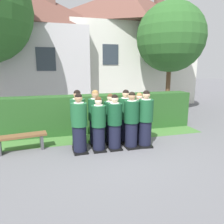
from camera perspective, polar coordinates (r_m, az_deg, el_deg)
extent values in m
plane|color=slate|center=(6.26, 0.65, -9.93)|extent=(60.00, 60.00, 0.00)
cylinder|color=black|center=(5.96, -8.73, -7.29)|extent=(0.37, 0.37, 0.77)
cube|color=black|center=(6.08, -8.62, -10.48)|extent=(0.40, 0.49, 0.05)
cylinder|color=#1E5B33|center=(5.76, -8.96, -0.70)|extent=(0.43, 0.43, 0.63)
cylinder|color=white|center=(5.70, -9.06, 2.46)|extent=(0.27, 0.27, 0.03)
cube|color=#236038|center=(5.94, -9.31, 0.92)|extent=(0.04, 0.01, 0.28)
sphere|color=tan|center=(5.68, -9.10, 3.69)|extent=(0.22, 0.22, 0.22)
sphere|color=black|center=(5.67, -9.12, 4.06)|extent=(0.20, 0.20, 0.20)
cylinder|color=black|center=(6.02, -3.58, -7.19)|extent=(0.34, 0.34, 0.72)
cube|color=black|center=(6.14, -3.54, -10.14)|extent=(0.37, 0.45, 0.05)
cylinder|color=#19512D|center=(5.84, -3.67, -1.10)|extent=(0.41, 0.41, 0.59)
cylinder|color=white|center=(5.78, -3.71, 1.82)|extent=(0.25, 0.25, 0.03)
cube|color=#236038|center=(6.00, -4.04, 0.41)|extent=(0.04, 0.01, 0.26)
sphere|color=beige|center=(5.76, -3.73, 2.96)|extent=(0.20, 0.20, 0.20)
sphere|color=#472D19|center=(5.75, -3.73, 3.31)|extent=(0.19, 0.19, 0.19)
cylinder|color=black|center=(6.13, 0.71, -6.71)|extent=(0.35, 0.35, 0.74)
cube|color=black|center=(6.25, 0.71, -9.70)|extent=(0.37, 0.46, 0.05)
cylinder|color=#144728|center=(5.95, 0.73, -0.54)|extent=(0.42, 0.42, 0.61)
cylinder|color=white|center=(5.89, 0.74, 2.41)|extent=(0.26, 0.26, 0.03)
cube|color=#236038|center=(6.11, 0.21, 0.97)|extent=(0.04, 0.01, 0.27)
sphere|color=beige|center=(5.87, 0.74, 3.56)|extent=(0.21, 0.21, 0.21)
sphere|color=black|center=(5.86, 0.74, 3.91)|extent=(0.19, 0.19, 0.19)
cylinder|color=black|center=(6.27, 5.23, -6.20)|extent=(0.37, 0.37, 0.77)
cube|color=black|center=(6.39, 5.17, -9.26)|extent=(0.40, 0.49, 0.05)
cylinder|color=#144728|center=(6.08, 5.36, 0.07)|extent=(0.43, 0.43, 0.63)
cylinder|color=white|center=(6.03, 5.42, 3.06)|extent=(0.27, 0.27, 0.03)
cube|color=gold|center=(6.25, 4.64, 1.58)|extent=(0.04, 0.01, 0.28)
sphere|color=tan|center=(6.01, 5.44, 4.23)|extent=(0.22, 0.22, 0.22)
sphere|color=black|center=(6.00, 5.45, 4.59)|extent=(0.20, 0.20, 0.20)
cylinder|color=black|center=(6.42, 8.95, -5.79)|extent=(0.37, 0.37, 0.78)
cube|color=black|center=(6.54, 8.84, -8.84)|extent=(0.44, 0.53, 0.05)
cylinder|color=#19512D|center=(6.24, 9.16, 0.44)|extent=(0.44, 0.44, 0.64)
cylinder|color=white|center=(6.18, 9.27, 3.41)|extent=(0.27, 0.27, 0.03)
cube|color=gold|center=(6.41, 8.62, 1.95)|extent=(0.04, 0.02, 0.28)
sphere|color=tan|center=(6.16, 9.31, 4.56)|extent=(0.22, 0.22, 0.22)
sphere|color=black|center=(6.16, 9.32, 4.92)|extent=(0.20, 0.20, 0.20)
cube|color=white|center=(6.52, 8.37, 0.11)|extent=(0.15, 0.03, 0.20)
cylinder|color=black|center=(6.48, -9.10, -5.61)|extent=(0.37, 0.37, 0.78)
cube|color=black|center=(6.60, -8.99, -8.64)|extent=(0.44, 0.53, 0.05)
cylinder|color=#1E5B33|center=(6.30, -9.31, 0.59)|extent=(0.44, 0.44, 0.65)
cylinder|color=white|center=(6.25, -9.42, 3.55)|extent=(0.27, 0.27, 0.03)
cube|color=gold|center=(6.49, -9.37, 2.08)|extent=(0.04, 0.02, 0.28)
sphere|color=tan|center=(6.23, -9.46, 4.69)|extent=(0.22, 0.22, 0.22)
sphere|color=black|center=(6.22, -9.47, 5.04)|extent=(0.20, 0.20, 0.20)
cube|color=white|center=(6.60, -9.30, 0.25)|extent=(0.15, 0.02, 0.20)
cylinder|color=black|center=(6.51, -4.41, -5.44)|extent=(0.37, 0.37, 0.78)
cube|color=black|center=(6.63, -4.36, -8.44)|extent=(0.41, 0.50, 0.05)
cylinder|color=#19512D|center=(6.33, -4.52, 0.69)|extent=(0.44, 0.44, 0.64)
cylinder|color=white|center=(6.27, -4.57, 3.61)|extent=(0.27, 0.27, 0.03)
cube|color=#236038|center=(6.51, -4.98, 2.15)|extent=(0.04, 0.01, 0.28)
sphere|color=tan|center=(6.26, -4.59, 4.74)|extent=(0.22, 0.22, 0.22)
sphere|color=olive|center=(6.25, -4.59, 5.09)|extent=(0.20, 0.20, 0.20)
cube|color=white|center=(6.62, -5.08, 0.33)|extent=(0.15, 0.01, 0.20)
cylinder|color=black|center=(6.62, -0.44, -5.36)|extent=(0.34, 0.34, 0.72)
cube|color=black|center=(6.73, -0.43, -8.08)|extent=(0.38, 0.46, 0.05)
cylinder|color=#144728|center=(6.45, -0.45, 0.21)|extent=(0.41, 0.41, 0.59)
cylinder|color=white|center=(6.40, -0.45, 2.86)|extent=(0.25, 0.25, 0.03)
cube|color=#236038|center=(6.61, -0.82, 1.56)|extent=(0.04, 0.01, 0.26)
sphere|color=beige|center=(6.38, -0.45, 3.90)|extent=(0.20, 0.20, 0.20)
sphere|color=#472D19|center=(6.37, -0.46, 4.21)|extent=(0.19, 0.19, 0.19)
cube|color=white|center=(6.72, -0.94, -0.08)|extent=(0.15, 0.01, 0.20)
cylinder|color=black|center=(6.70, 3.64, -4.93)|extent=(0.37, 0.37, 0.77)
cube|color=black|center=(6.82, 3.60, -7.83)|extent=(0.42, 0.51, 0.05)
cylinder|color=#19512D|center=(6.53, 3.72, 0.99)|extent=(0.44, 0.44, 0.64)
cylinder|color=white|center=(6.47, 3.76, 3.80)|extent=(0.27, 0.27, 0.03)
cube|color=#236038|center=(6.70, 3.27, 2.39)|extent=(0.04, 0.01, 0.28)
sphere|color=tan|center=(6.46, 3.78, 4.89)|extent=(0.22, 0.22, 0.22)
sphere|color=black|center=(6.45, 3.78, 5.22)|extent=(0.20, 0.20, 0.20)
cylinder|color=black|center=(6.85, 7.21, -4.84)|extent=(0.34, 0.34, 0.72)
cube|color=black|center=(6.96, 7.14, -7.49)|extent=(0.37, 0.45, 0.05)
cylinder|color=#AD191E|center=(6.69, 7.36, 0.56)|extent=(0.41, 0.41, 0.60)
cylinder|color=white|center=(6.64, 7.43, 3.12)|extent=(0.25, 0.25, 0.03)
cube|color=navy|center=(6.84, 6.74, 1.85)|extent=(0.04, 0.01, 0.26)
sphere|color=beige|center=(6.62, 7.46, 4.12)|extent=(0.20, 0.20, 0.20)
sphere|color=olive|center=(6.61, 7.47, 4.42)|extent=(0.19, 0.19, 0.19)
cube|color=#285623|center=(7.81, -3.24, -0.23)|extent=(7.10, 0.70, 1.36)
cube|color=silver|center=(12.79, -25.14, 10.31)|extent=(7.78, 3.61, 4.38)
pyramid|color=brown|center=(13.18, -26.58, 24.99)|extent=(8.25, 3.83, 2.33)
cube|color=brown|center=(13.06, -16.32, 26.39)|extent=(0.50, 0.50, 2.10)
cube|color=#2D3842|center=(10.81, -17.53, 13.54)|extent=(0.90, 0.04, 1.10)
cube|color=silver|center=(14.65, 4.22, 12.48)|extent=(7.90, 4.21, 4.88)
pyramid|color=brown|center=(15.11, 4.45, 26.35)|extent=(8.38, 4.46, 2.37)
cube|color=brown|center=(15.99, 12.61, 25.76)|extent=(0.50, 0.50, 2.13)
cube|color=#2D3842|center=(12.10, -0.41, 15.35)|extent=(0.90, 0.04, 1.10)
cube|color=#2D3842|center=(13.49, 14.83, 14.63)|extent=(0.90, 0.04, 1.10)
cylinder|color=brown|center=(11.74, 14.89, 5.61)|extent=(0.24, 0.24, 2.19)
sphere|color=#2D6028|center=(11.77, 15.65, 18.95)|extent=(3.50, 3.50, 3.50)
cube|color=brown|center=(6.47, -23.58, -6.00)|extent=(1.44, 0.57, 0.06)
cube|color=#4C4C51|center=(6.57, -28.24, -8.39)|extent=(0.13, 0.33, 0.42)
cube|color=#4C4C51|center=(6.57, -18.58, -7.55)|extent=(0.13, 0.33, 0.42)
cube|color=#477A38|center=(7.24, -1.79, -6.77)|extent=(7.10, 0.90, 0.01)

